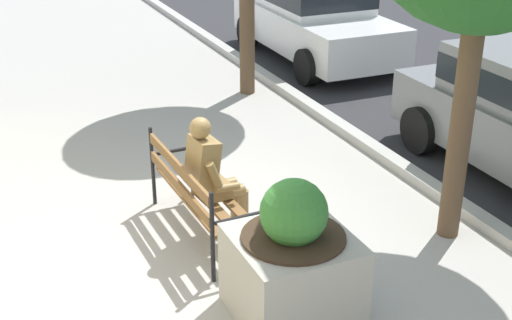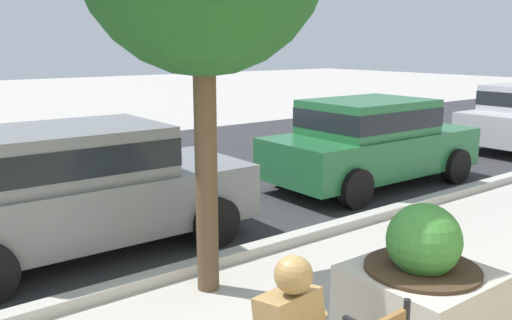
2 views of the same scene
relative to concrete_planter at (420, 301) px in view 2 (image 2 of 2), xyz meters
name	(u,v)px [view 2 (image 2 of 2)]	position (x,y,z in m)	size (l,w,h in m)	color
curb_stone	(109,290)	(-1.49, 2.63, -0.47)	(60.00, 0.20, 0.12)	#B2AFA8
concrete_planter	(420,301)	(0.00, 0.00, 0.00)	(0.99, 0.99, 1.32)	#A8A399
parked_car_grey	(80,185)	(-1.24, 4.03, 0.31)	(4.12, 1.96, 1.56)	slate
parked_car_green	(371,140)	(4.06, 4.03, 0.31)	(4.12, 1.96, 1.56)	#236638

